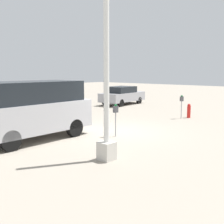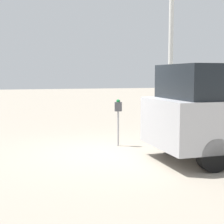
# 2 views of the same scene
# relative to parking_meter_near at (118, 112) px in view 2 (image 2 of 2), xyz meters

# --- Properties ---
(ground_plane) EXTENTS (80.00, 80.00, 0.00)m
(ground_plane) POSITION_rel_parking_meter_near_xyz_m (-0.58, -0.69, -0.98)
(ground_plane) COLOR gray
(parking_meter_near) EXTENTS (0.22, 0.15, 1.32)m
(parking_meter_near) POSITION_rel_parking_meter_near_xyz_m (0.00, 0.00, 0.00)
(parking_meter_near) COLOR #9E9EA3
(parking_meter_near) RESTS_ON ground
(lamp_post) EXTENTS (0.44, 0.44, 5.44)m
(lamp_post) POSITION_rel_parking_meter_near_xyz_m (2.45, 1.80, 0.81)
(lamp_post) COLOR beige
(lamp_post) RESTS_ON ground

